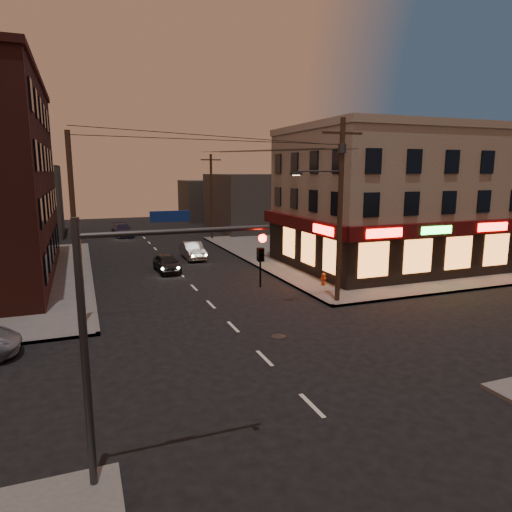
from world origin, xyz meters
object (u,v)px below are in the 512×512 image
sedan_far (123,230)px  sedan_mid (193,250)px  sedan_near (167,263)px  fire_hydrant (323,279)px

sedan_far → sedan_mid: bearing=-79.3°
sedan_near → sedan_mid: 5.30m
fire_hydrant → sedan_mid: bearing=113.6°
sedan_mid → sedan_far: sedan_far is taller
sedan_mid → sedan_far: (-4.35, 16.31, 0.00)m
sedan_near → sedan_far: (-1.35, 20.68, 0.06)m
sedan_mid → fire_hydrant: bearing=-65.3°
sedan_near → sedan_far: 20.72m
sedan_near → sedan_far: bearing=90.9°
sedan_near → sedan_mid: bearing=52.7°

